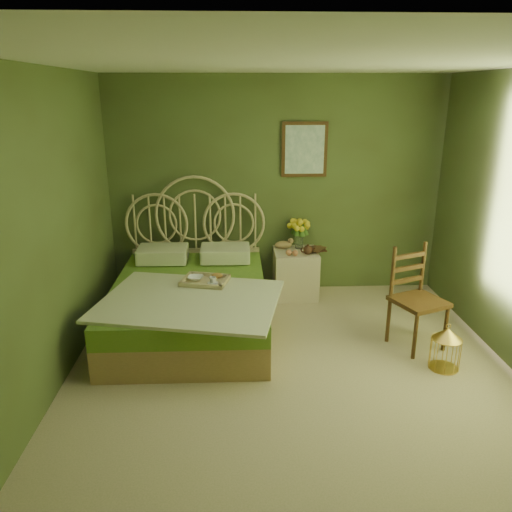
{
  "coord_description": "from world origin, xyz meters",
  "views": [
    {
      "loc": [
        -0.49,
        -3.71,
        2.4
      ],
      "look_at": [
        -0.29,
        1.0,
        0.84
      ],
      "focal_mm": 35.0,
      "sensor_mm": 36.0,
      "label": 1
    }
  ],
  "objects_px": {
    "bed": "(191,299)",
    "nightstand": "(296,268)",
    "chair": "(417,291)",
    "birdcage": "(445,349)"
  },
  "relations": [
    {
      "from": "bed",
      "to": "nightstand",
      "type": "height_order",
      "value": "bed"
    },
    {
      "from": "chair",
      "to": "birdcage",
      "type": "relative_size",
      "value": 2.5
    },
    {
      "from": "chair",
      "to": "birdcage",
      "type": "bearing_deg",
      "value": -100.01
    },
    {
      "from": "bed",
      "to": "chair",
      "type": "bearing_deg",
      "value": -10.89
    },
    {
      "from": "bed",
      "to": "nightstand",
      "type": "bearing_deg",
      "value": 34.5
    },
    {
      "from": "bed",
      "to": "nightstand",
      "type": "xyz_separation_m",
      "value": [
        1.21,
        0.83,
        0.04
      ]
    },
    {
      "from": "chair",
      "to": "birdcage",
      "type": "xyz_separation_m",
      "value": [
        0.12,
        -0.51,
        -0.36
      ]
    },
    {
      "from": "birdcage",
      "to": "chair",
      "type": "bearing_deg",
      "value": 102.97
    },
    {
      "from": "bed",
      "to": "birdcage",
      "type": "xyz_separation_m",
      "value": [
        2.36,
        -0.94,
        -0.12
      ]
    },
    {
      "from": "birdcage",
      "to": "nightstand",
      "type": "bearing_deg",
      "value": 122.86
    }
  ]
}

